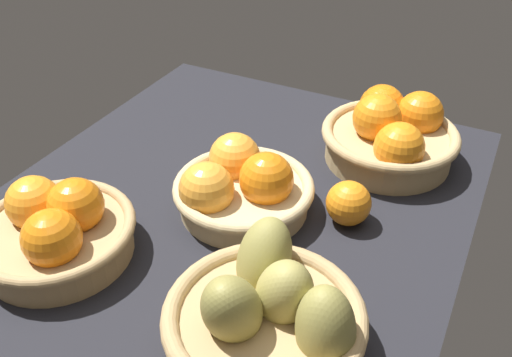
% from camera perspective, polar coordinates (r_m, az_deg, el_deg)
% --- Properties ---
extents(market_tray, '(0.84, 0.72, 0.03)m').
position_cam_1_polar(market_tray, '(0.89, -2.71, -3.29)').
color(market_tray, black).
rests_on(market_tray, ground).
extents(basket_near_right, '(0.22, 0.22, 0.11)m').
position_cam_1_polar(basket_near_right, '(0.81, -19.92, -5.00)').
color(basket_near_right, tan).
rests_on(basket_near_right, market_tray).
extents(basket_center, '(0.22, 0.22, 0.10)m').
position_cam_1_polar(basket_center, '(0.85, -1.57, -0.77)').
color(basket_center, tan).
rests_on(basket_center, market_tray).
extents(basket_far_right_pears, '(0.24, 0.24, 0.14)m').
position_cam_1_polar(basket_far_right_pears, '(0.65, 1.27, -14.01)').
color(basket_far_right_pears, tan).
rests_on(basket_far_right_pears, market_tray).
extents(basket_far_left, '(0.24, 0.24, 0.12)m').
position_cam_1_polar(basket_far_left, '(0.99, 13.73, 4.44)').
color(basket_far_left, tan).
rests_on(basket_far_left, market_tray).
extents(loose_orange_front_gap, '(0.07, 0.07, 0.07)m').
position_cam_1_polar(loose_orange_front_gap, '(0.84, 9.52, -2.52)').
color(loose_orange_front_gap, orange).
rests_on(loose_orange_front_gap, market_tray).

